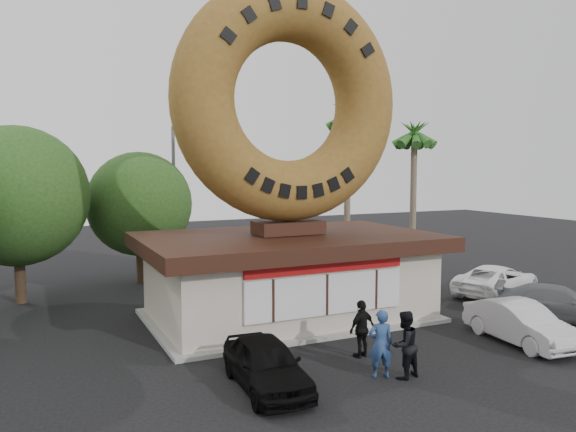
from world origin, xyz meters
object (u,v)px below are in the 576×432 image
(giant_donut, at_px, (288,102))
(person_center, at_px, (404,345))
(street_lamp, at_px, (177,193))
(car_silver, at_px, (520,323))
(donut_shop, at_px, (288,273))
(person_left, at_px, (381,344))
(car_black, at_px, (266,364))
(car_grey, at_px, (559,304))
(car_white, at_px, (497,280))
(person_right, at_px, (362,329))

(giant_donut, height_order, person_center, giant_donut)
(street_lamp, xyz_separation_m, car_silver, (7.51, -16.21, -3.79))
(donut_shop, xyz_separation_m, giant_donut, (0.00, 0.02, 6.59))
(person_left, distance_m, car_black, 3.28)
(car_black, distance_m, car_grey, 12.80)
(donut_shop, bearing_deg, car_grey, -27.66)
(car_silver, bearing_deg, giant_donut, 136.95)
(car_grey, height_order, car_white, car_white)
(giant_donut, bearing_deg, street_lamp, 100.51)
(car_white, bearing_deg, person_left, 100.09)
(person_left, xyz_separation_m, person_center, (0.59, -0.30, -0.02))
(car_black, bearing_deg, person_right, 19.38)
(person_left, xyz_separation_m, car_white, (10.61, 6.13, -0.28))
(car_grey, bearing_deg, giant_donut, 113.71)
(person_left, relative_size, car_white, 0.39)
(car_grey, bearing_deg, person_right, 143.11)
(street_lamp, xyz_separation_m, person_right, (1.98, -15.10, -3.58))
(giant_donut, relative_size, street_lamp, 1.14)
(giant_donut, distance_m, car_black, 10.44)
(giant_donut, distance_m, person_left, 10.03)
(person_left, height_order, car_silver, person_left)
(car_silver, bearing_deg, person_center, -166.27)
(car_grey, bearing_deg, person_center, 155.50)
(donut_shop, height_order, person_center, donut_shop)
(donut_shop, distance_m, car_silver, 8.46)
(giant_donut, relative_size, car_black, 2.30)
(donut_shop, height_order, person_right, donut_shop)
(giant_donut, distance_m, person_center, 10.24)
(donut_shop, relative_size, car_silver, 2.67)
(car_silver, relative_size, car_grey, 0.92)
(giant_donut, height_order, person_right, giant_donut)
(donut_shop, xyz_separation_m, person_center, (0.25, -7.06, -0.81))
(car_white, bearing_deg, person_right, 93.76)
(person_left, height_order, person_center, person_left)
(person_center, distance_m, person_right, 1.98)
(car_grey, bearing_deg, car_white, 37.02)
(street_lamp, height_order, person_right, street_lamp)
(street_lamp, bearing_deg, donut_shop, -79.50)
(person_right, height_order, car_black, person_right)
(donut_shop, relative_size, giant_donut, 1.23)
(street_lamp, distance_m, person_right, 15.65)
(car_silver, bearing_deg, car_white, 54.95)
(street_lamp, relative_size, car_grey, 1.75)
(donut_shop, xyz_separation_m, car_black, (-3.53, -6.11, -1.09))
(person_center, xyz_separation_m, car_white, (10.03, 6.43, -0.26))
(person_left, height_order, car_white, person_left)
(car_black, height_order, car_grey, car_black)
(car_silver, distance_m, car_white, 7.24)
(donut_shop, distance_m, giant_donut, 6.59)
(donut_shop, bearing_deg, car_white, -3.50)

